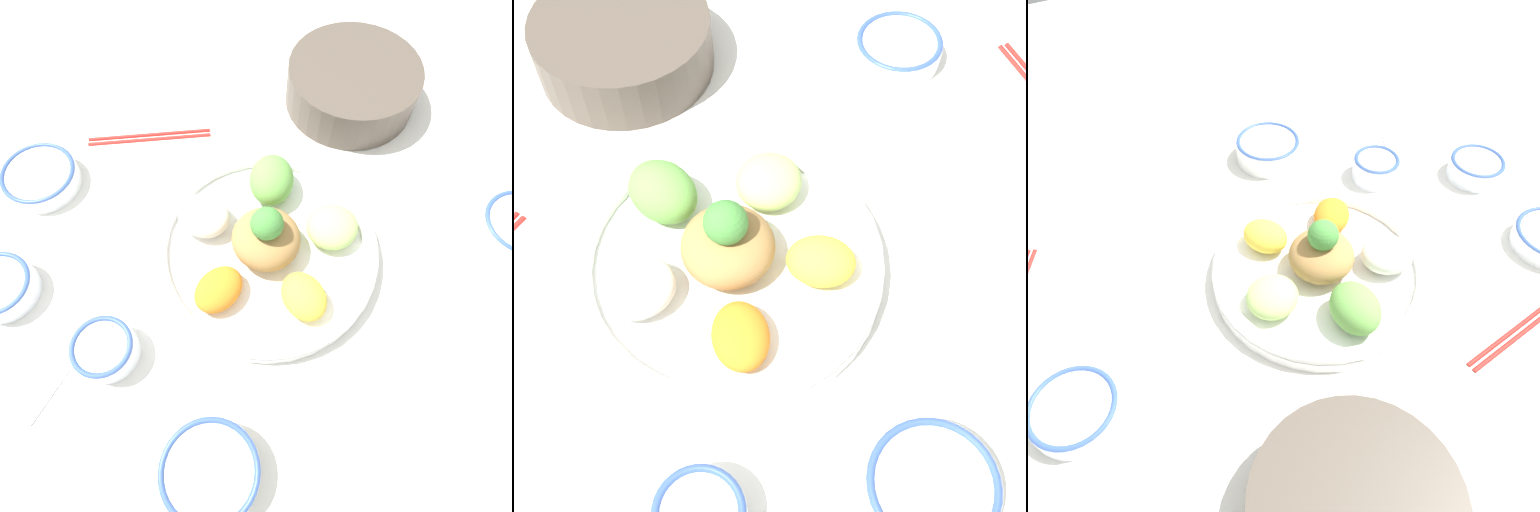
% 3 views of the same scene
% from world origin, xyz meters
% --- Properties ---
extents(ground_plane, '(2.40, 2.40, 0.00)m').
position_xyz_m(ground_plane, '(0.00, 0.00, 0.00)').
color(ground_plane, white).
extents(salad_platter, '(0.32, 0.32, 0.12)m').
position_xyz_m(salad_platter, '(0.03, 0.01, 0.03)').
color(salad_platter, white).
rests_on(salad_platter, ground_plane).
extents(sauce_bowl_red, '(0.08, 0.08, 0.04)m').
position_xyz_m(sauce_bowl_red, '(-0.17, -0.15, 0.02)').
color(sauce_bowl_red, white).
rests_on(sauce_bowl_red, ground_plane).
extents(rice_bowl_blue, '(0.09, 0.09, 0.04)m').
position_xyz_m(rice_bowl_blue, '(-0.33, -0.06, 0.02)').
color(rice_bowl_blue, white).
rests_on(rice_bowl_blue, ground_plane).
extents(sauce_bowl_dark, '(0.11, 0.11, 0.03)m').
position_xyz_m(sauce_bowl_dark, '(0.41, 0.04, 0.02)').
color(sauce_bowl_dark, white).
rests_on(sauce_bowl_dark, ground_plane).
extents(rice_bowl_plain, '(0.12, 0.12, 0.04)m').
position_xyz_m(rice_bowl_plain, '(-0.03, -0.29, 0.02)').
color(rice_bowl_plain, white).
rests_on(rice_bowl_plain, ground_plane).
extents(side_serving_bowl, '(0.22, 0.22, 0.07)m').
position_xyz_m(side_serving_bowl, '(0.18, 0.30, 0.04)').
color(side_serving_bowl, '#51473D').
rests_on(side_serving_bowl, ground_plane).
extents(chopsticks_pair_far, '(0.20, 0.04, 0.01)m').
position_xyz_m(chopsticks_pair_far, '(-0.16, 0.22, 0.00)').
color(chopsticks_pair_far, red).
rests_on(chopsticks_pair_far, ground_plane).
extents(serving_spoon_main, '(0.09, 0.13, 0.01)m').
position_xyz_m(serving_spoon_main, '(-0.27, -0.23, 0.00)').
color(serving_spoon_main, silver).
rests_on(serving_spoon_main, ground_plane).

